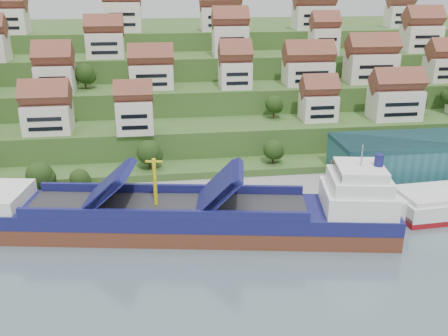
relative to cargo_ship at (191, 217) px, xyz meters
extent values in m
plane|color=slate|center=(14.58, 1.01, -3.57)|extent=(300.00, 300.00, 0.00)
cube|color=gray|center=(34.58, 16.01, -2.47)|extent=(180.00, 14.00, 2.20)
cube|color=#2D4C1E|center=(14.58, 87.01, -1.57)|extent=(260.00, 128.00, 4.00)
cube|color=#2D4C1E|center=(14.58, 92.01, 1.93)|extent=(260.00, 118.00, 11.00)
cube|color=#2D4C1E|center=(14.58, 100.01, 5.43)|extent=(260.00, 102.00, 18.00)
cube|color=#2D4C1E|center=(14.58, 108.01, 8.93)|extent=(260.00, 86.00, 25.00)
cube|color=#2D4C1E|center=(14.58, 117.01, 11.93)|extent=(260.00, 68.00, 31.00)
cube|color=silver|center=(-33.63, 39.26, 11.10)|extent=(11.84, 8.57, 7.33)
cube|color=silver|center=(-11.45, 35.72, 11.65)|extent=(9.20, 7.03, 8.43)
cube|color=silver|center=(38.88, 41.61, 10.97)|extent=(9.48, 7.73, 7.08)
cube|color=silver|center=(60.54, 39.80, 11.57)|extent=(13.72, 8.26, 8.28)
cube|color=silver|center=(-33.74, 55.43, 18.26)|extent=(10.25, 8.98, 7.64)
cube|color=silver|center=(-6.96, 57.17, 17.94)|extent=(12.51, 7.90, 7.01)
cube|color=silver|center=(17.37, 54.99, 18.21)|extent=(8.96, 8.56, 7.55)
cube|color=silver|center=(39.81, 56.29, 17.92)|extent=(14.26, 8.36, 6.98)
cube|color=silver|center=(59.99, 57.25, 18.85)|extent=(15.03, 8.18, 8.83)
cube|color=silver|center=(82.79, 56.41, 18.04)|extent=(8.90, 8.04, 7.22)
cube|color=silver|center=(-20.83, 71.59, 25.24)|extent=(11.29, 7.30, 7.62)
cube|color=silver|center=(18.12, 70.24, 26.12)|extent=(10.85, 7.79, 9.37)
cube|color=silver|center=(48.75, 69.93, 25.59)|extent=(8.65, 7.14, 8.30)
cube|color=silver|center=(82.93, 71.65, 25.74)|extent=(11.91, 8.47, 8.62)
cube|color=silver|center=(-53.16, 88.32, 31.46)|extent=(12.43, 8.03, 8.05)
cube|color=silver|center=(-15.97, 89.76, 32.33)|extent=(12.17, 7.51, 9.79)
cube|color=silver|center=(17.48, 89.58, 31.38)|extent=(13.59, 8.15, 7.90)
cube|color=silver|center=(51.14, 89.89, 31.51)|extent=(14.03, 8.73, 8.15)
cube|color=silver|center=(84.86, 92.85, 31.32)|extent=(9.09, 7.05, 7.78)
ellipsoid|color=#244015|center=(22.99, 27.12, 4.11)|extent=(5.12, 5.12, 5.12)
ellipsoid|color=#244015|center=(-8.21, 27.29, 4.77)|extent=(5.97, 5.97, 5.97)
ellipsoid|color=#244015|center=(69.93, 44.11, 11.18)|extent=(4.81, 4.81, 4.81)
ellipsoid|color=#244015|center=(26.92, 44.66, 11.57)|extent=(4.89, 4.89, 4.89)
ellipsoid|color=#244015|center=(59.49, 60.83, 19.90)|extent=(4.55, 4.55, 4.55)
ellipsoid|color=#244015|center=(-34.32, 60.39, 18.31)|extent=(5.01, 5.01, 5.01)
ellipsoid|color=#244015|center=(-26.24, 58.98, 18.90)|extent=(5.79, 5.79, 5.79)
ellipsoid|color=#244015|center=(20.08, 74.22, 27.44)|extent=(7.57, 7.57, 7.57)
ellipsoid|color=#244015|center=(52.50, 74.97, 25.46)|extent=(5.05, 5.05, 5.05)
ellipsoid|color=#244015|center=(-32.89, 20.01, 2.95)|extent=(6.14, 6.14, 6.14)
ellipsoid|color=#244015|center=(-24.17, 20.01, 1.64)|extent=(4.53, 4.53, 4.53)
cylinder|color=gray|center=(32.58, 11.01, 2.63)|extent=(0.16, 0.16, 8.00)
cube|color=maroon|center=(33.18, 11.01, 6.23)|extent=(1.20, 0.05, 0.80)
cube|color=white|center=(-39.42, 12.51, -1.47)|extent=(2.40, 2.20, 2.20)
cube|color=#5D2D1C|center=(-2.37, 0.40, -2.57)|extent=(86.68, 27.25, 5.49)
cube|color=navy|center=(-2.37, 0.40, 1.16)|extent=(86.70, 27.38, 2.86)
cube|color=#262628|center=(-4.54, 0.77, 2.59)|extent=(56.02, 20.18, 0.33)
cube|color=navy|center=(-16.45, 2.78, 6.32)|extent=(10.13, 13.33, 7.59)
cube|color=navy|center=(5.21, -0.88, 6.32)|extent=(9.72, 13.26, 8.03)
cylinder|color=yellow|center=(-6.70, 1.13, 7.42)|extent=(0.89, 0.89, 9.89)
cube|color=white|center=(32.29, -5.45, 4.67)|extent=(15.08, 14.54, 4.39)
cube|color=white|center=(32.29, -5.45, 8.19)|extent=(12.70, 12.88, 2.75)
cube|color=white|center=(32.29, -5.45, 10.49)|extent=(10.31, 11.21, 1.98)
cylinder|color=navy|center=(35.54, -6.00, 12.58)|extent=(2.03, 2.03, 2.42)
camera|label=1|loc=(-5.20, -89.79, 44.84)|focal=40.00mm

